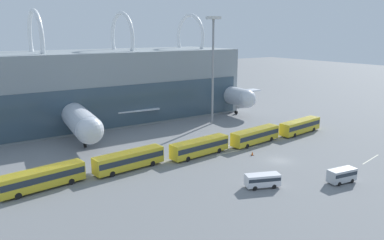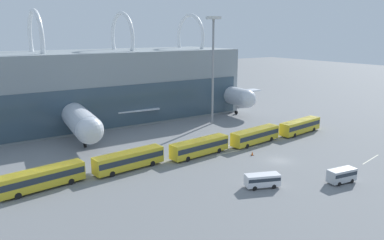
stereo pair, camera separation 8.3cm
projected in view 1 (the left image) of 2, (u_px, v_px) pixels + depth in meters
The scene contains 15 objects.
ground_plane at pixel (278, 161), 71.88m from camera, with size 440.00×440.00×0.00m, color slate.
airliner_at_gate_near at pixel (72, 113), 89.96m from camera, with size 44.98×41.74×14.72m.
airliner_at_gate_far at pixel (216, 92), 120.58m from camera, with size 35.88×36.44×13.75m.
shuttle_bus_0 at pixel (42, 177), 58.56m from camera, with size 13.52×4.54×3.28m.
shuttle_bus_1 at pixel (129, 159), 66.99m from camera, with size 13.48×4.14×3.28m.
shuttle_bus_2 at pixel (200, 146), 74.57m from camera, with size 13.48×4.13×3.28m.
shuttle_bus_3 at pixel (255, 135), 82.69m from camera, with size 13.51×4.40×3.28m.
shuttle_bus_4 at pixel (300, 126), 90.99m from camera, with size 13.51×4.47×3.28m.
service_van_foreground at pixel (263, 180), 59.37m from camera, with size 5.86×3.89×2.18m.
service_van_crossing at pixel (342, 175), 61.19m from camera, with size 5.15×2.60×2.34m.
floodlight_mast at pixel (213, 52), 96.72m from camera, with size 2.85×2.85×28.00m.
lane_stripe_0 at pixel (371, 159), 72.69m from camera, with size 7.96×0.25×0.01m, color silver.
lane_stripe_1 at pixel (238, 150), 78.11m from camera, with size 11.52×0.25×0.01m, color silver.
lane_stripe_2 at pixel (220, 147), 80.12m from camera, with size 8.78×0.25×0.01m, color silver.
traffic_cone_0 at pixel (252, 153), 74.96m from camera, with size 0.55×0.55×0.81m.
Camera 1 is at (-51.65, -47.48, 24.14)m, focal length 35.00 mm.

